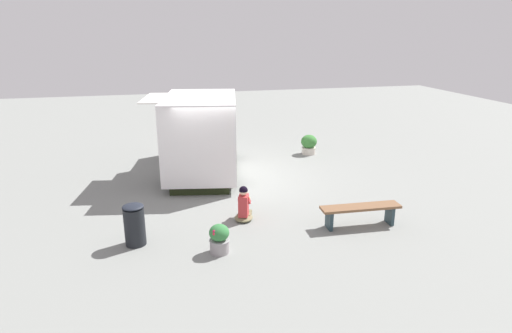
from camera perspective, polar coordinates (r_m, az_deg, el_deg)
name	(u,v)px	position (r m, az deg, el deg)	size (l,w,h in m)	color
ground_plane	(217,185)	(13.03, -5.16, -2.38)	(40.00, 40.00, 0.00)	gray
food_truck	(203,135)	(13.94, -7.02, 4.11)	(3.33, 5.02, 2.54)	white
person_customer	(244,206)	(10.56, -1.62, -5.27)	(0.60, 0.79, 0.87)	#766E4D
planter_flowering_near	(219,238)	(9.09, -4.85, -9.41)	(0.43, 0.43, 0.63)	gray
planter_flowering_far	(309,144)	(16.21, 6.96, 2.95)	(0.58, 0.58, 0.72)	beige
plaza_bench	(360,211)	(10.47, 13.56, -5.66)	(1.91, 0.48, 0.51)	brown
trash_bin	(134,224)	(9.67, -15.68, -7.34)	(0.45, 0.45, 0.92)	black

